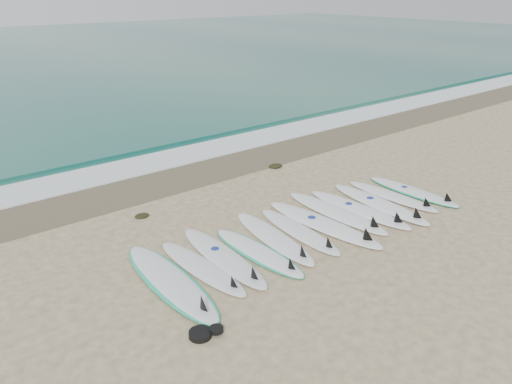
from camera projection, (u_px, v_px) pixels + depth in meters
ground at (310, 229)px, 9.88m from camera, size 120.00×120.00×0.00m
wet_sand_band at (197, 173)px, 12.82m from camera, size 120.00×1.80×0.01m
foam_band at (170, 159)px, 13.82m from camera, size 120.00×1.40×0.04m
wave_crest at (144, 145)px, 14.88m from camera, size 120.00×1.00×0.10m
surfboard_0 at (171, 282)px, 8.01m from camera, size 0.82×2.89×0.36m
surfboard_1 at (204, 269)px, 8.39m from camera, size 0.58×2.35×0.30m
surfboard_2 at (225, 258)px, 8.71m from camera, size 0.71×2.63×0.33m
surfboard_3 at (259, 252)px, 8.91m from camera, size 0.62×2.33×0.29m
surfboard_4 at (275, 238)px, 9.38m from camera, size 0.86×2.58×0.32m
surfboard_5 at (301, 232)px, 9.64m from camera, size 0.72×2.41×0.30m
surfboard_6 at (326, 225)px, 9.91m from camera, size 0.79×2.91×0.37m
surfboard_7 at (338, 213)px, 10.42m from camera, size 0.57×2.71×0.35m
surfboard_8 at (361, 210)px, 10.58m from camera, size 0.63×2.66×0.34m
surfboard_9 at (382, 204)px, 10.84m from camera, size 0.77×2.74×0.35m
surfboard_10 at (394, 196)px, 11.26m from camera, size 0.57×2.39×0.30m
surfboard_11 at (414, 192)px, 11.54m from camera, size 0.59×2.39×0.30m
seaweed_near at (142, 216)px, 10.37m from camera, size 0.31×0.24×0.06m
seaweed_far at (276, 166)px, 13.22m from camera, size 0.40×0.31×0.08m
leash_coil at (204, 333)px, 6.83m from camera, size 0.46×0.36×0.11m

